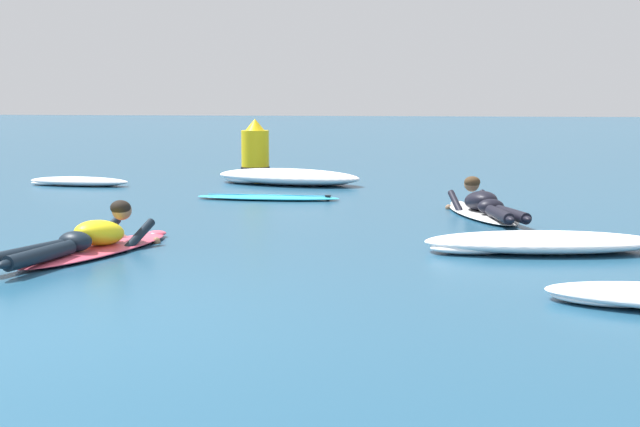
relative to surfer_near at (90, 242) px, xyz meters
The scene contains 8 objects.
ground_plane 7.22m from the surfer_near, 86.58° to the left, with size 120.00×120.00×0.00m, color navy.
surfer_near is the anchor object (origin of this frame).
surfer_far 5.30m from the surfer_near, 42.75° to the left, with size 1.26×2.62×0.54m.
drifting_surfboard 5.17m from the surfer_near, 82.74° to the left, with size 2.23×0.56×0.16m.
whitewater_front 4.55m from the surfer_near, 11.61° to the left, with size 2.49×1.20×0.21m.
whitewater_mid_left 7.42m from the surfer_near, 115.15° to the left, with size 1.91×0.69×0.16m.
whitewater_mid_right 7.62m from the surfer_near, 86.63° to the left, with size 2.98×1.88×0.28m.
channel_marker_buoy 10.12m from the surfer_near, 94.36° to the left, with size 0.60×0.60×1.11m.
Camera 1 is at (3.35, -5.70, 1.56)m, focal length 51.44 mm.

